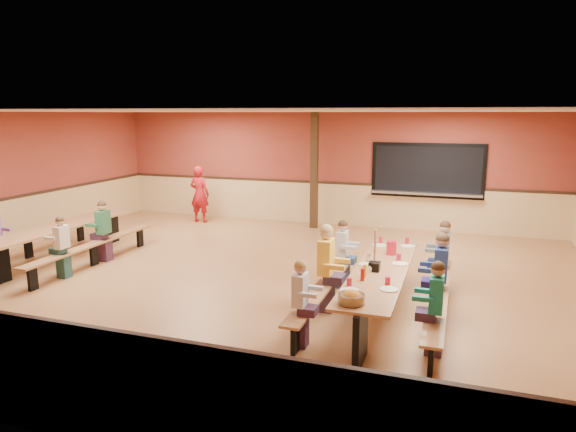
% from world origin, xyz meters
% --- Properties ---
extents(ground, '(12.00, 12.00, 0.00)m').
position_xyz_m(ground, '(0.00, 0.00, 0.00)').
color(ground, '#935F38').
rests_on(ground, ground).
extents(room_envelope, '(12.04, 10.04, 3.02)m').
position_xyz_m(room_envelope, '(0.00, 0.00, 0.69)').
color(room_envelope, brown).
rests_on(room_envelope, ground).
extents(kitchen_pass_through, '(2.78, 0.28, 1.38)m').
position_xyz_m(kitchen_pass_through, '(2.60, 4.96, 1.49)').
color(kitchen_pass_through, black).
rests_on(kitchen_pass_through, ground).
extents(structural_post, '(0.18, 0.18, 3.00)m').
position_xyz_m(structural_post, '(-0.20, 4.40, 1.50)').
color(structural_post, '#301F10').
rests_on(structural_post, ground).
extents(cafeteria_table_main, '(1.91, 3.70, 0.74)m').
position_xyz_m(cafeteria_table_main, '(2.40, -1.11, 0.53)').
color(cafeteria_table_main, '#9A653D').
rests_on(cafeteria_table_main, ground).
extents(cafeteria_table_second, '(1.91, 3.70, 0.74)m').
position_xyz_m(cafeteria_table_second, '(-4.21, -0.32, 0.53)').
color(cafeteria_table_second, '#9A653D').
rests_on(cafeteria_table_second, ground).
extents(seated_child_white_left, '(0.33, 0.27, 1.14)m').
position_xyz_m(seated_child_white_left, '(1.57, -2.45, 0.57)').
color(seated_child_white_left, silver).
rests_on(seated_child_white_left, ground).
extents(seated_adult_yellow, '(0.43, 0.35, 1.33)m').
position_xyz_m(seated_adult_yellow, '(1.57, -1.16, 0.66)').
color(seated_adult_yellow, yellow).
rests_on(seated_adult_yellow, ground).
extents(seated_child_grey_left, '(0.35, 0.29, 1.17)m').
position_xyz_m(seated_child_grey_left, '(1.57, -0.03, 0.59)').
color(seated_child_grey_left, silver).
rests_on(seated_child_grey_left, ground).
extents(seated_child_teal_right, '(0.36, 0.29, 1.19)m').
position_xyz_m(seated_child_teal_right, '(3.22, -2.12, 0.59)').
color(seated_child_teal_right, '#1C8775').
rests_on(seated_child_teal_right, ground).
extents(seated_child_navy_right, '(0.40, 0.32, 1.27)m').
position_xyz_m(seated_child_navy_right, '(3.22, -0.91, 0.63)').
color(seated_child_navy_right, navy).
rests_on(seated_child_navy_right, ground).
extents(seated_child_char_right, '(0.37, 0.31, 1.22)m').
position_xyz_m(seated_child_char_right, '(3.22, 0.23, 0.61)').
color(seated_child_char_right, '#575E62').
rests_on(seated_child_char_right, ground).
extents(seated_child_green_sec, '(0.38, 0.31, 1.22)m').
position_xyz_m(seated_child_green_sec, '(-3.38, 0.02, 0.61)').
color(seated_child_green_sec, '#2B6240').
rests_on(seated_child_green_sec, ground).
extents(seated_child_tan_sec, '(0.33, 0.27, 1.13)m').
position_xyz_m(seated_child_tan_sec, '(-3.38, -1.13, 0.56)').
color(seated_child_tan_sec, beige).
rests_on(seated_child_tan_sec, ground).
extents(standing_woman, '(0.59, 0.41, 1.56)m').
position_xyz_m(standing_woman, '(-3.38, 4.07, 0.78)').
color(standing_woman, '#A7131A').
rests_on(standing_woman, ground).
extents(punch_pitcher, '(0.16, 0.16, 0.22)m').
position_xyz_m(punch_pitcher, '(2.43, -0.31, 0.85)').
color(punch_pitcher, red).
rests_on(punch_pitcher, cafeteria_table_main).
extents(chip_bowl, '(0.32, 0.32, 0.15)m').
position_xyz_m(chip_bowl, '(2.27, -2.65, 0.81)').
color(chip_bowl, orange).
rests_on(chip_bowl, cafeteria_table_main).
extents(napkin_dispenser, '(0.10, 0.14, 0.13)m').
position_xyz_m(napkin_dispenser, '(2.34, -1.28, 0.80)').
color(napkin_dispenser, black).
rests_on(napkin_dispenser, cafeteria_table_main).
extents(condiment_mustard, '(0.06, 0.06, 0.17)m').
position_xyz_m(condiment_mustard, '(2.23, -1.56, 0.82)').
color(condiment_mustard, yellow).
rests_on(condiment_mustard, cafeteria_table_main).
extents(condiment_ketchup, '(0.06, 0.06, 0.17)m').
position_xyz_m(condiment_ketchup, '(2.24, -1.75, 0.82)').
color(condiment_ketchup, '#B2140F').
rests_on(condiment_ketchup, cafeteria_table_main).
extents(table_paddle, '(0.16, 0.16, 0.56)m').
position_xyz_m(table_paddle, '(2.28, -1.02, 0.88)').
color(table_paddle, black).
rests_on(table_paddle, cafeteria_table_main).
extents(place_settings, '(0.65, 3.30, 0.11)m').
position_xyz_m(place_settings, '(2.40, -1.11, 0.80)').
color(place_settings, beige).
rests_on(place_settings, cafeteria_table_main).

